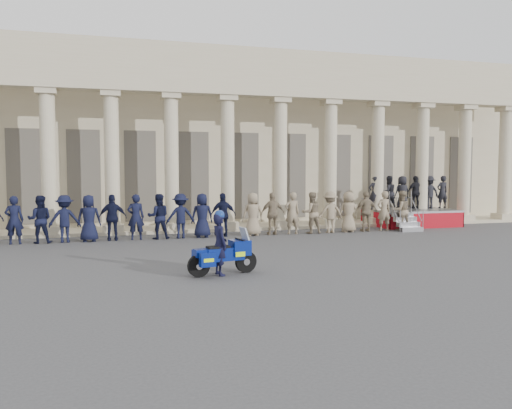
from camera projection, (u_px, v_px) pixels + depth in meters
The scene contains 6 objects.
ground at pixel (241, 262), 15.49m from camera, with size 90.00×90.00×0.00m, color #3C3C3F.
building at pixel (182, 142), 29.35m from camera, with size 40.00×12.50×9.00m.
officer_rank at pixel (177, 216), 20.80m from camera, with size 21.34×0.71×1.87m.
reviewing_stand at pixel (411, 198), 25.72m from camera, with size 4.62×4.01×2.55m.
motorcycle at pixel (223, 255), 13.60m from camera, with size 1.99×0.95×1.28m.
rider at pixel (220, 243), 13.52m from camera, with size 0.51×0.68×1.78m.
Camera 1 is at (-3.64, -14.89, 2.87)m, focal length 35.00 mm.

